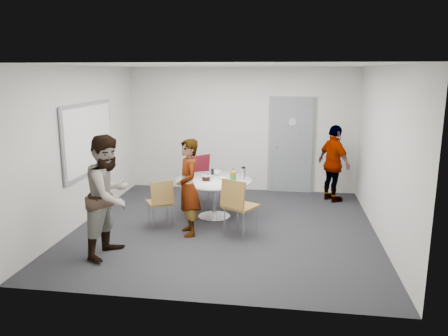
% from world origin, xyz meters
% --- Properties ---
extents(floor, '(5.00, 5.00, 0.00)m').
position_xyz_m(floor, '(0.00, 0.00, 0.00)').
color(floor, '#242428').
rests_on(floor, ground).
extents(ceiling, '(5.00, 5.00, 0.00)m').
position_xyz_m(ceiling, '(0.00, 0.00, 2.70)').
color(ceiling, silver).
rests_on(ceiling, wall_back).
extents(wall_back, '(5.00, 0.00, 5.00)m').
position_xyz_m(wall_back, '(0.00, 2.50, 1.35)').
color(wall_back, silver).
rests_on(wall_back, floor).
extents(wall_left, '(0.00, 5.00, 5.00)m').
position_xyz_m(wall_left, '(-2.50, 0.00, 1.35)').
color(wall_left, silver).
rests_on(wall_left, floor).
extents(wall_right, '(0.00, 5.00, 5.00)m').
position_xyz_m(wall_right, '(2.50, 0.00, 1.35)').
color(wall_right, silver).
rests_on(wall_right, floor).
extents(wall_front, '(5.00, 0.00, 5.00)m').
position_xyz_m(wall_front, '(0.00, -2.50, 1.35)').
color(wall_front, silver).
rests_on(wall_front, floor).
extents(door, '(1.02, 0.17, 2.12)m').
position_xyz_m(door, '(1.10, 2.48, 1.03)').
color(door, slate).
rests_on(door, wall_back).
extents(whiteboard, '(0.04, 1.90, 1.25)m').
position_xyz_m(whiteboard, '(-2.46, 0.20, 1.45)').
color(whiteboard, gray).
rests_on(whiteboard, wall_left).
extents(table, '(1.36, 1.36, 1.02)m').
position_xyz_m(table, '(-0.25, 0.49, 0.61)').
color(table, silver).
rests_on(table, floor).
extents(chair_near_left, '(0.56, 0.57, 0.84)m').
position_xyz_m(chair_near_left, '(-1.07, -0.18, 0.51)').
color(chair_near_left, brown).
rests_on(chair_near_left, floor).
extents(chair_near_right, '(0.63, 0.65, 0.96)m').
position_xyz_m(chair_near_right, '(0.25, -0.41, 0.59)').
color(chair_near_right, brown).
rests_on(chair_near_right, floor).
extents(chair_far, '(0.67, 0.67, 0.96)m').
position_xyz_m(chair_far, '(-0.64, 1.41, 0.59)').
color(chair_far, maroon).
rests_on(chair_far, floor).
extents(person_main, '(0.58, 0.68, 1.57)m').
position_xyz_m(person_main, '(-0.54, -0.39, 0.79)').
color(person_main, '#A5C6EA').
rests_on(person_main, floor).
extents(person_left, '(0.81, 0.96, 1.76)m').
position_xyz_m(person_left, '(-1.48, -1.32, 0.88)').
color(person_left, white).
rests_on(person_left, floor).
extents(person_right, '(0.82, 0.98, 1.57)m').
position_xyz_m(person_right, '(1.95, 1.86, 0.78)').
color(person_right, black).
rests_on(person_right, floor).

